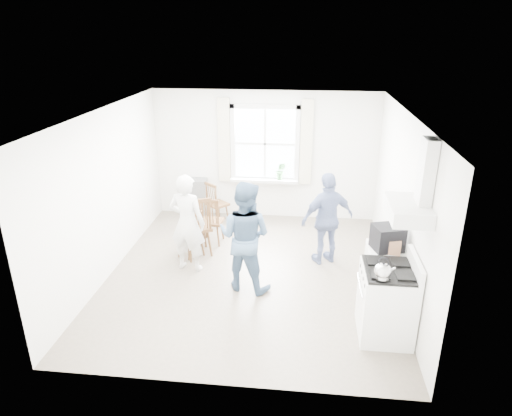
{
  "coord_description": "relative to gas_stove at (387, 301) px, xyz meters",
  "views": [
    {
      "loc": [
        0.8,
        -6.43,
        3.72
      ],
      "look_at": [
        0.07,
        0.2,
        1.07
      ],
      "focal_mm": 32.0,
      "sensor_mm": 36.0,
      "label": 1
    }
  ],
  "objects": [
    {
      "name": "room_shell",
      "position": [
        -1.91,
        1.35,
        0.82
      ],
      "size": [
        4.62,
        5.12,
        2.64
      ],
      "color": "#7A6D5E",
      "rests_on": "ground"
    },
    {
      "name": "window_assembly",
      "position": [
        -1.91,
        3.8,
        0.98
      ],
      "size": [
        1.88,
        0.24,
        1.7
      ],
      "color": "white",
      "rests_on": "room_shell"
    },
    {
      "name": "range_hood",
      "position": [
        0.16,
        -0.0,
        1.42
      ],
      "size": [
        0.45,
        0.76,
        0.94
      ],
      "color": "silver",
      "rests_on": "room_shell"
    },
    {
      "name": "shelf_unit",
      "position": [
        -3.31,
        3.68,
        -0.08
      ],
      "size": [
        0.4,
        0.3,
        0.8
      ],
      "primitive_type": "cube",
      "color": "slate",
      "rests_on": "ground"
    },
    {
      "name": "gas_stove",
      "position": [
        0.0,
        0.0,
        0.0
      ],
      "size": [
        0.68,
        0.76,
        1.12
      ],
      "color": "white",
      "rests_on": "ground"
    },
    {
      "name": "kettle",
      "position": [
        -0.14,
        -0.25,
        0.56
      ],
      "size": [
        0.2,
        0.2,
        0.29
      ],
      "color": "silver",
      "rests_on": "gas_stove"
    },
    {
      "name": "low_cabinet",
      "position": [
        0.07,
        0.7,
        -0.03
      ],
      "size": [
        0.5,
        0.55,
        0.9
      ],
      "primitive_type": "cube",
      "color": "silver",
      "rests_on": "ground"
    },
    {
      "name": "stereo_stack",
      "position": [
        0.05,
        0.66,
        0.59
      ],
      "size": [
        0.46,
        0.43,
        0.34
      ],
      "color": "black",
      "rests_on": "low_cabinet"
    },
    {
      "name": "cardboard_box",
      "position": [
        0.07,
        0.58,
        0.51
      ],
      "size": [
        0.33,
        0.26,
        0.19
      ],
      "primitive_type": "cube",
      "rotation": [
        0.0,
        0.0,
        -0.16
      ],
      "color": "#9C6B4B",
      "rests_on": "low_cabinet"
    },
    {
      "name": "windsor_chair_a",
      "position": [
        -2.87,
        1.85,
        0.18
      ],
      "size": [
        0.62,
        0.61,
        1.1
      ],
      "color": "#4A2E17",
      "rests_on": "ground"
    },
    {
      "name": "windsor_chair_b",
      "position": [
        -2.76,
        2.34,
        0.07
      ],
      "size": [
        0.42,
        0.41,
        0.91
      ],
      "color": "#4A2E17",
      "rests_on": "ground"
    },
    {
      "name": "windsor_chair_c",
      "position": [
        -2.92,
        1.78,
        0.04
      ],
      "size": [
        0.49,
        0.5,
        0.87
      ],
      "color": "#4A2E17",
      "rests_on": "ground"
    },
    {
      "name": "person_left",
      "position": [
        -2.93,
        1.41,
        0.33
      ],
      "size": [
        0.69,
        0.69,
        1.63
      ],
      "primitive_type": "imported",
      "rotation": [
        0.0,
        0.0,
        2.97
      ],
      "color": "silver",
      "rests_on": "ground"
    },
    {
      "name": "person_mid",
      "position": [
        -1.94,
        0.95,
        0.37
      ],
      "size": [
        1.02,
        1.02,
        1.7
      ],
      "primitive_type": "imported",
      "rotation": [
        0.0,
        0.0,
        2.86
      ],
      "color": "#476385",
      "rests_on": "ground"
    },
    {
      "name": "person_right",
      "position": [
        -0.7,
        1.91,
        0.3
      ],
      "size": [
        1.23,
        1.23,
        1.57
      ],
      "primitive_type": "imported",
      "rotation": [
        0.0,
        0.0,
        3.6
      ],
      "color": "navy",
      "rests_on": "ground"
    },
    {
      "name": "potted_plant",
      "position": [
        -1.58,
        3.71,
        0.54
      ],
      "size": [
        0.22,
        0.22,
        0.36
      ],
      "primitive_type": "imported",
      "rotation": [
        0.0,
        0.0,
        -0.11
      ],
      "color": "#327233",
      "rests_on": "window_assembly"
    },
    {
      "name": "windsor_chair_d",
      "position": [
        -2.88,
        3.28,
        0.05
      ],
      "size": [
        0.51,
        0.51,
        0.88
      ],
      "color": "#4A2E17",
      "rests_on": "ground"
    }
  ]
}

